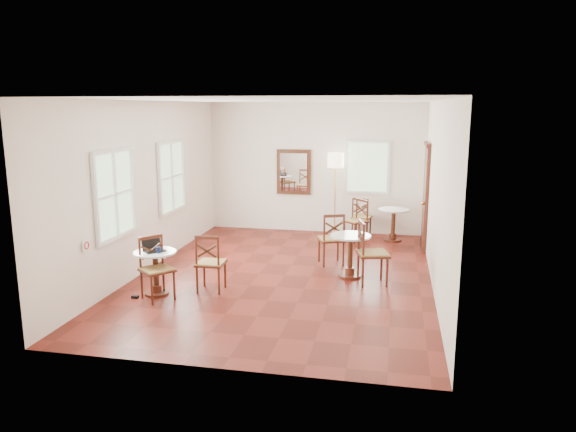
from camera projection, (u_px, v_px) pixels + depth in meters
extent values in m
plane|color=#611810|center=(285.00, 275.00, 9.41)|extent=(7.00, 7.00, 0.00)
cube|color=white|center=(315.00, 168.00, 12.47)|extent=(5.00, 0.02, 3.00)
cube|color=white|center=(218.00, 240.00, 5.75)|extent=(5.00, 0.02, 3.00)
cube|color=white|center=(148.00, 186.00, 9.59)|extent=(0.02, 7.00, 3.00)
cube|color=white|center=(437.00, 195.00, 8.63)|extent=(0.02, 7.00, 3.00)
cube|color=white|center=(284.00, 100.00, 8.81)|extent=(5.00, 7.00, 0.02)
cube|color=#512517|center=(425.00, 198.00, 11.03)|extent=(0.06, 0.90, 2.10)
cube|color=#4D2013|center=(427.00, 145.00, 10.82)|extent=(0.08, 1.02, 0.08)
sphere|color=#BF8C3F|center=(423.00, 203.00, 10.75)|extent=(0.07, 0.07, 0.07)
cube|color=#462212|center=(294.00, 172.00, 12.55)|extent=(0.80, 0.05, 1.05)
cube|color=white|center=(293.00, 172.00, 12.52)|extent=(0.64, 0.02, 0.88)
cube|color=white|center=(86.00, 245.00, 7.68)|extent=(0.02, 0.16, 0.16)
torus|color=red|center=(87.00, 245.00, 7.68)|extent=(0.02, 0.12, 0.12)
cube|color=white|center=(115.00, 194.00, 8.42)|extent=(0.06, 1.22, 1.42)
cube|color=white|center=(172.00, 177.00, 10.54)|extent=(0.06, 1.22, 1.42)
cube|color=white|center=(367.00, 167.00, 12.20)|extent=(1.02, 0.06, 1.22)
cylinder|color=#4D2013|center=(157.00, 293.00, 8.46)|extent=(0.38, 0.38, 0.04)
cylinder|color=#4D2013|center=(157.00, 288.00, 8.44)|extent=(0.15, 0.15, 0.11)
cylinder|color=#462212|center=(156.00, 271.00, 8.39)|extent=(0.08, 0.08, 0.56)
cylinder|color=#4D2013|center=(155.00, 255.00, 8.33)|extent=(0.13, 0.13, 0.06)
cylinder|color=silver|center=(155.00, 252.00, 8.32)|extent=(0.66, 0.66, 0.03)
cylinder|color=#4D2013|center=(350.00, 275.00, 9.34)|extent=(0.40, 0.40, 0.04)
cylinder|color=#4D2013|center=(350.00, 271.00, 9.32)|extent=(0.16, 0.16, 0.12)
cylinder|color=#462212|center=(350.00, 254.00, 9.26)|extent=(0.09, 0.09, 0.60)
cylinder|color=#4D2013|center=(351.00, 238.00, 9.21)|extent=(0.14, 0.14, 0.06)
cylinder|color=silver|center=(351.00, 236.00, 9.20)|extent=(0.70, 0.70, 0.03)
cylinder|color=#4D2013|center=(393.00, 240.00, 11.83)|extent=(0.38, 0.38, 0.04)
cylinder|color=#4D2013|center=(393.00, 236.00, 11.82)|extent=(0.15, 0.15, 0.12)
cylinder|color=#462212|center=(393.00, 224.00, 11.76)|extent=(0.09, 0.09, 0.58)
cylinder|color=#4D2013|center=(394.00, 212.00, 11.71)|extent=(0.13, 0.13, 0.06)
cylinder|color=silver|center=(394.00, 210.00, 11.70)|extent=(0.67, 0.67, 0.03)
cylinder|color=#4D2013|center=(225.00, 274.00, 8.73)|extent=(0.04, 0.04, 0.44)
cylinder|color=#4D2013|center=(219.00, 281.00, 8.39)|extent=(0.04, 0.04, 0.44)
cylinder|color=#4D2013|center=(204.00, 273.00, 8.79)|extent=(0.04, 0.04, 0.44)
cylinder|color=#4D2013|center=(197.00, 280.00, 8.45)|extent=(0.04, 0.04, 0.44)
cube|color=#4D2013|center=(211.00, 264.00, 8.54)|extent=(0.45, 0.45, 0.03)
cube|color=olive|center=(211.00, 263.00, 8.54)|extent=(0.43, 0.43, 0.04)
cylinder|color=#4D2013|center=(218.00, 252.00, 8.30)|extent=(0.04, 0.04, 0.49)
cylinder|color=#4D2013|center=(196.00, 251.00, 8.35)|extent=(0.04, 0.04, 0.49)
cube|color=#4D2013|center=(207.00, 238.00, 8.28)|extent=(0.38, 0.05, 0.05)
cube|color=#462212|center=(207.00, 251.00, 8.32)|extent=(0.32, 0.04, 0.22)
cube|color=#462212|center=(207.00, 251.00, 8.32)|extent=(0.32, 0.04, 0.22)
cylinder|color=#4D2013|center=(152.00, 290.00, 7.95)|extent=(0.04, 0.04, 0.45)
cylinder|color=#4D2013|center=(142.00, 284.00, 8.23)|extent=(0.04, 0.04, 0.45)
cylinder|color=#4D2013|center=(174.00, 285.00, 8.17)|extent=(0.04, 0.04, 0.45)
cylinder|color=#4D2013|center=(164.00, 280.00, 8.45)|extent=(0.04, 0.04, 0.45)
cube|color=#4D2013|center=(157.00, 270.00, 8.15)|extent=(0.63, 0.63, 0.03)
cube|color=olive|center=(157.00, 269.00, 8.15)|extent=(0.60, 0.60, 0.04)
cylinder|color=#4D2013|center=(140.00, 254.00, 8.13)|extent=(0.04, 0.04, 0.51)
cylinder|color=#4D2013|center=(162.00, 250.00, 8.36)|extent=(0.04, 0.04, 0.51)
cube|color=#4D2013|center=(150.00, 237.00, 8.20)|extent=(0.27, 0.32, 0.05)
cube|color=#462212|center=(151.00, 251.00, 8.24)|extent=(0.23, 0.27, 0.22)
cube|color=#462212|center=(151.00, 251.00, 8.24)|extent=(0.23, 0.27, 0.22)
cylinder|color=#4D2013|center=(338.00, 249.00, 10.27)|extent=(0.04, 0.04, 0.46)
cylinder|color=#4D2013|center=(343.00, 254.00, 9.91)|extent=(0.04, 0.04, 0.46)
cylinder|color=#4D2013|center=(319.00, 250.00, 10.20)|extent=(0.04, 0.04, 0.46)
cylinder|color=#4D2013|center=(324.00, 255.00, 9.85)|extent=(0.04, 0.04, 0.46)
cube|color=#4D2013|center=(331.00, 240.00, 10.01)|extent=(0.59, 0.59, 0.03)
cube|color=olive|center=(331.00, 239.00, 10.01)|extent=(0.56, 0.56, 0.04)
cylinder|color=#4D2013|center=(344.00, 228.00, 9.81)|extent=(0.04, 0.04, 0.51)
cylinder|color=#4D2013|center=(324.00, 229.00, 9.75)|extent=(0.04, 0.04, 0.51)
cube|color=#4D2013|center=(334.00, 216.00, 9.73)|extent=(0.38, 0.18, 0.05)
cube|color=#462212|center=(334.00, 228.00, 9.78)|extent=(0.32, 0.15, 0.23)
cube|color=#462212|center=(334.00, 228.00, 9.78)|extent=(0.32, 0.15, 0.23)
cylinder|color=#4D2013|center=(387.00, 272.00, 8.74)|extent=(0.04, 0.04, 0.50)
cylinder|color=#4D2013|center=(363.00, 273.00, 8.72)|extent=(0.04, 0.04, 0.50)
cylinder|color=#4D2013|center=(381.00, 265.00, 9.13)|extent=(0.04, 0.04, 0.50)
cylinder|color=#4D2013|center=(358.00, 266.00, 9.11)|extent=(0.04, 0.04, 0.50)
cube|color=#4D2013|center=(373.00, 254.00, 8.88)|extent=(0.60, 0.60, 0.03)
cube|color=olive|center=(373.00, 253.00, 8.87)|extent=(0.57, 0.57, 0.04)
cylinder|color=#4D2013|center=(364.00, 241.00, 8.61)|extent=(0.04, 0.04, 0.56)
cylinder|color=#4D2013|center=(359.00, 235.00, 9.01)|extent=(0.04, 0.04, 0.56)
cube|color=#4D2013|center=(362.00, 223.00, 8.76)|extent=(0.15, 0.42, 0.06)
cube|color=#462212|center=(361.00, 238.00, 8.81)|extent=(0.12, 0.36, 0.25)
cube|color=#462212|center=(361.00, 238.00, 8.81)|extent=(0.12, 0.36, 0.25)
cylinder|color=#4D2013|center=(370.00, 226.00, 12.34)|extent=(0.03, 0.03, 0.43)
cylinder|color=#4D2013|center=(367.00, 229.00, 12.03)|extent=(0.03, 0.03, 0.43)
cylinder|color=#4D2013|center=(356.00, 225.00, 12.46)|extent=(0.03, 0.03, 0.43)
cylinder|color=#4D2013|center=(352.00, 228.00, 12.14)|extent=(0.03, 0.03, 0.43)
cube|color=#4D2013|center=(362.00, 217.00, 12.20)|extent=(0.48, 0.48, 0.03)
cube|color=olive|center=(362.00, 217.00, 12.19)|extent=(0.46, 0.46, 0.04)
cylinder|color=#4D2013|center=(368.00, 209.00, 11.94)|extent=(0.03, 0.03, 0.47)
cylinder|color=#4D2013|center=(353.00, 208.00, 12.05)|extent=(0.03, 0.03, 0.47)
cube|color=#4D2013|center=(360.00, 199.00, 11.95)|extent=(0.36, 0.09, 0.05)
cube|color=#462212|center=(360.00, 208.00, 11.99)|extent=(0.31, 0.07, 0.21)
cube|color=#462212|center=(360.00, 208.00, 11.99)|extent=(0.31, 0.07, 0.21)
cylinder|color=#4D2013|center=(344.00, 231.00, 11.83)|extent=(0.03, 0.03, 0.43)
cylinder|color=#4D2013|center=(356.00, 229.00, 12.02)|extent=(0.03, 0.03, 0.43)
cylinder|color=#4D2013|center=(355.00, 234.00, 11.55)|extent=(0.03, 0.03, 0.43)
cylinder|color=#4D2013|center=(367.00, 232.00, 11.74)|extent=(0.03, 0.03, 0.43)
cube|color=#4D2013|center=(356.00, 222.00, 11.74)|extent=(0.59, 0.59, 0.03)
cube|color=olive|center=(356.00, 221.00, 11.74)|extent=(0.57, 0.57, 0.04)
cylinder|color=#4D2013|center=(357.00, 209.00, 11.93)|extent=(0.03, 0.03, 0.48)
cylinder|color=#4D2013|center=(367.00, 211.00, 11.65)|extent=(0.03, 0.03, 0.48)
cube|color=#4D2013|center=(362.00, 200.00, 11.75)|extent=(0.28, 0.28, 0.05)
cube|color=#462212|center=(362.00, 210.00, 11.79)|extent=(0.24, 0.23, 0.21)
cube|color=#462212|center=(362.00, 210.00, 11.79)|extent=(0.24, 0.23, 0.21)
cylinder|color=#BF8C3F|center=(334.00, 235.00, 12.33)|extent=(0.30, 0.30, 0.03)
cylinder|color=#BF8C3F|center=(335.00, 198.00, 12.16)|extent=(0.03, 0.03, 1.73)
cylinder|color=beige|center=(336.00, 160.00, 11.99)|extent=(0.37, 0.37, 0.32)
cube|color=black|center=(154.00, 251.00, 8.33)|extent=(0.37, 0.38, 0.02)
cube|color=black|center=(154.00, 250.00, 8.32)|extent=(0.26, 0.27, 0.00)
cube|color=black|center=(151.00, 243.00, 8.39)|extent=(0.25, 0.27, 0.21)
cube|color=silver|center=(151.00, 243.00, 8.39)|extent=(0.21, 0.23, 0.17)
ellipsoid|color=black|center=(152.00, 250.00, 8.31)|extent=(0.13, 0.11, 0.04)
cylinder|color=#101836|center=(158.00, 250.00, 8.23)|extent=(0.08, 0.08, 0.09)
torus|color=#101836|center=(161.00, 250.00, 8.22)|extent=(0.06, 0.01, 0.06)
cylinder|color=white|center=(158.00, 247.00, 8.37)|extent=(0.06, 0.06, 0.10)
cube|color=black|center=(135.00, 297.00, 8.28)|extent=(0.10, 0.06, 0.04)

